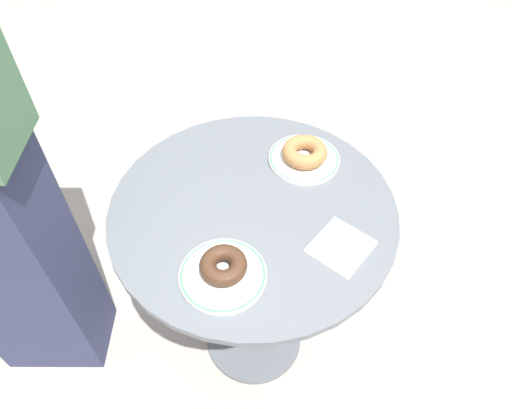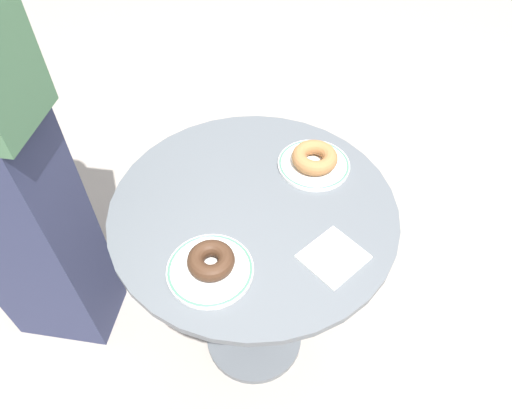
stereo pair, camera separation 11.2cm
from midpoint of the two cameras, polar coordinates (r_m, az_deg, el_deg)
The scene contains 7 objects.
ground_plane at distance 1.77m, azimuth 1.67°, elevation -16.27°, with size 7.00×7.00×0.02m, color #9E9389.
cafe_table at distance 1.30m, azimuth 2.18°, elevation -6.33°, with size 0.71×0.71×0.73m.
plate_left at distance 1.02m, azimuth -2.50°, elevation -8.21°, with size 0.19×0.19×0.01m.
plate_right at distance 1.25m, azimuth 9.67°, elevation 4.74°, with size 0.19×0.19×0.01m.
donut_chocolate at distance 1.00m, azimuth -2.35°, elevation -7.06°, with size 0.10×0.10×0.04m, color #422819.
donut_cinnamon at distance 1.23m, azimuth 9.82°, elevation 5.58°, with size 0.12×0.12×0.04m, color #A36B3D.
paper_napkin at distance 1.07m, azimuth 12.50°, elevation -6.49°, with size 0.13×0.12×0.01m, color white.
Camera 2 is at (-0.60, -0.44, 1.59)m, focal length 32.60 mm.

